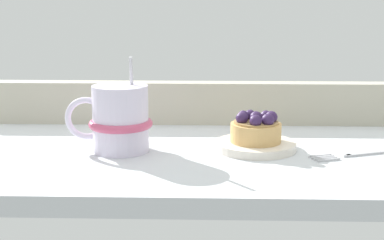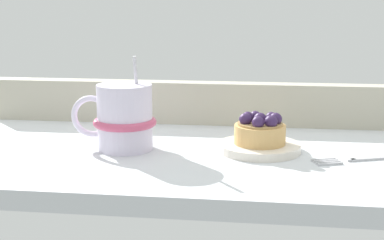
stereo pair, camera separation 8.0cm
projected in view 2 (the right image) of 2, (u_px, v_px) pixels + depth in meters
The scene contains 6 objects.
ground_plane at pixel (212, 159), 81.28cm from camera, with size 84.64×39.95×2.52cm, color silver.
window_rail_back at pixel (223, 103), 97.86cm from camera, with size 82.94×3.62×7.20cm, color #B2AD99.
dessert_plate at pixel (259, 148), 80.65cm from camera, with size 11.70×11.70×1.16cm.
raspberry_tart at pixel (260, 130), 80.09cm from camera, with size 7.28×7.28×4.52cm.
coffee_mug at pixel (123, 118), 80.99cm from camera, with size 12.48×9.06×13.57cm.
dessert_fork at pixel (375, 157), 76.56cm from camera, with size 17.60×7.77×0.60cm.
Camera 2 is at (7.53, -77.97, 21.36)cm, focal length 53.03 mm.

